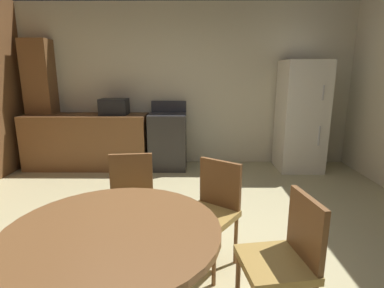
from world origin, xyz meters
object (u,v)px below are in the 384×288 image
Objects in this scene: oven_range at (168,140)px; dining_table at (115,255)px; chair_north at (131,198)px; refrigerator at (301,116)px; chair_east at (286,255)px; microwave at (114,107)px; chair_northeast at (212,207)px.

oven_range is 0.95× the size of dining_table.
chair_north is at bearing 96.83° from dining_table.
dining_table is at bearing -0.00° from chair_north.
refrigerator is 4.02m from dining_table.
chair_north is (-2.28, -2.39, -0.38)m from refrigerator.
refrigerator is at bearing 57.45° from dining_table.
chair_north is (-1.11, 0.84, 0.00)m from chair_east.
oven_range is at bearing -82.06° from chair_east.
oven_range is 0.62× the size of refrigerator.
oven_range is at bearing 90.09° from dining_table.
chair_east is at bearing -73.18° from oven_range.
chair_east is (0.99, -3.28, 0.03)m from oven_range.
oven_range is 2.45m from chair_north.
dining_table is (0.87, -3.43, -0.43)m from microwave.
dining_table is (0.01, -3.44, 0.13)m from oven_range.
microwave is 0.51× the size of chair_east.
microwave is at bearing -115.24° from chair_northeast.
oven_range is 1.26× the size of chair_east.
chair_east reaches higher than dining_table.
chair_north is at bearing -46.03° from chair_east.
refrigerator is 4.00× the size of microwave.
refrigerator reaches higher than dining_table.
chair_east is 1.00× the size of chair_north.
microwave is at bearing 179.05° from refrigerator.
microwave is 3.04m from chair_northeast.
microwave is 0.51× the size of chair_north.
microwave reaches higher than dining_table.
chair_north is (0.76, -2.44, -0.53)m from microwave.
chair_north is at bearing -68.74° from chair_northeast.
refrigerator is 2.02× the size of chair_northeast.
chair_north is (-0.11, -2.44, 0.03)m from oven_range.
chair_east is (0.40, -0.66, 0.00)m from chair_northeast.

